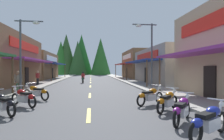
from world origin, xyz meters
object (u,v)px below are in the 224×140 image
streetlamp_left (25,45)px  motorcycle_parked_left_3 (24,97)px  motorcycle_parked_left_4 (36,92)px  pedestrian_waiting (38,77)px  motorcycle_parked_right_3 (150,96)px  motorcycle_parked_right_2 (168,101)px  rider_cruising_lead (83,78)px  pedestrian_browsing (18,81)px  motorcycle_parked_right_1 (182,109)px  motorcycle_parked_left_2 (2,103)px  streetlamp_right (148,47)px  motorcycle_parked_right_0 (209,121)px

streetlamp_left → motorcycle_parked_left_3: size_ratio=3.21×
motorcycle_parked_left_4 → pedestrian_waiting: pedestrian_waiting is taller
motorcycle_parked_right_3 → pedestrian_waiting: size_ratio=1.08×
motorcycle_parked_left_3 → motorcycle_parked_right_2: bearing=-156.0°
rider_cruising_lead → pedestrian_waiting: 6.34m
motorcycle_parked_left_3 → pedestrian_browsing: (-1.89, 4.26, 0.53)m
motorcycle_parked_right_1 → motorcycle_parked_left_3: bearing=103.6°
streetlamp_left → pedestrian_browsing: 2.68m
motorcycle_parked_right_3 → motorcycle_parked_right_2: bearing=-111.7°
motorcycle_parked_left_2 → motorcycle_parked_left_3: same height
pedestrian_waiting → rider_cruising_lead: bearing=-113.2°
rider_cruising_lead → streetlamp_right: bearing=-150.4°
motorcycle_parked_left_3 → motorcycle_parked_left_4: size_ratio=0.91×
streetlamp_left → motorcycle_parked_left_3: streetlamp_left is taller
motorcycle_parked_right_0 → pedestrian_waiting: pedestrian_waiting is taller
motorcycle_parked_left_4 → pedestrian_browsing: bearing=-19.3°
streetlamp_left → motorcycle_parked_right_0: size_ratio=2.92×
pedestrian_waiting → motorcycle_parked_right_2: bearing=152.0°
motorcycle_parked_right_3 → motorcycle_parked_left_3: size_ratio=1.08×
motorcycle_parked_left_2 → motorcycle_parked_left_4: same height
motorcycle_parked_left_2 → pedestrian_waiting: (-2.28, 12.87, 0.51)m
motorcycle_parked_right_0 → pedestrian_waiting: 18.64m
motorcycle_parked_right_0 → motorcycle_parked_left_4: bearing=103.2°
pedestrian_browsing → rider_cruising_lead: bearing=116.7°
streetlamp_left → motorcycle_parked_left_2: bearing=-78.9°
streetlamp_left → motorcycle_parked_right_2: bearing=-36.4°
motorcycle_parked_right_3 → motorcycle_parked_left_3: (-6.55, 0.31, 0.00)m
motorcycle_parked_right_0 → motorcycle_parked_right_2: size_ratio=1.16×
motorcycle_parked_left_3 → motorcycle_parked_left_4: (0.04, 1.95, 0.00)m
motorcycle_parked_left_4 → rider_cruising_lead: rider_cruising_lead is taller
streetlamp_left → rider_cruising_lead: streetlamp_left is taller
streetlamp_left → motorcycle_parked_left_4: 4.16m
motorcycle_parked_left_2 → pedestrian_browsing: bearing=-34.2°
motorcycle_parked_right_1 → pedestrian_browsing: pedestrian_browsing is taller
motorcycle_parked_right_0 → motorcycle_parked_right_3: 4.67m
motorcycle_parked_left_2 → motorcycle_parked_left_4: size_ratio=0.90×
motorcycle_parked_left_3 → rider_cruising_lead: (2.29, 15.34, 0.17)m
streetlamp_left → motorcycle_parked_right_3: 9.69m
motorcycle_parked_left_4 → streetlamp_left: bearing=-26.6°
streetlamp_right → pedestrian_browsing: size_ratio=3.22×
rider_cruising_lead → motorcycle_parked_left_2: bearing=172.8°
rider_cruising_lead → pedestrian_browsing: pedestrian_browsing is taller
motorcycle_parked_right_1 → motorcycle_parked_right_2: 1.69m
motorcycle_parked_right_2 → motorcycle_parked_left_3: size_ratio=0.95×
motorcycle_parked_right_0 → motorcycle_parked_right_3: bearing=60.8°
motorcycle_parked_right_2 → motorcycle_parked_left_2: 7.10m
motorcycle_parked_right_1 → pedestrian_waiting: size_ratio=0.97×
streetlamp_left → streetlamp_right: size_ratio=0.98×
streetlamp_left → motorcycle_parked_right_2: size_ratio=3.37×
pedestrian_browsing → motorcycle_parked_left_3: bearing=-18.7°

